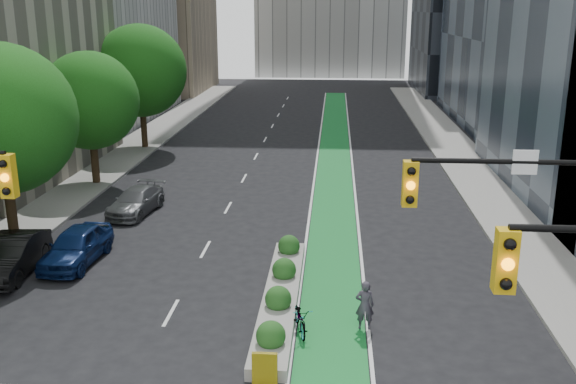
% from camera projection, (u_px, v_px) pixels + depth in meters
% --- Properties ---
extents(sidewalk_left, '(3.60, 90.00, 0.15)m').
position_uv_depth(sidewalk_left, '(101.00, 170.00, 40.81)').
color(sidewalk_left, gray).
rests_on(sidewalk_left, ground).
extents(sidewalk_right, '(3.60, 90.00, 0.15)m').
position_uv_depth(sidewalk_right, '(478.00, 177.00, 39.15)').
color(sidewalk_right, gray).
rests_on(sidewalk_right, ground).
extents(bike_lane_paint, '(2.20, 70.00, 0.01)m').
position_uv_depth(bike_lane_paint, '(334.00, 158.00, 44.58)').
color(bike_lane_paint, '#167B30').
rests_on(bike_lane_paint, ground).
extents(tree_mid, '(6.40, 6.40, 8.78)m').
position_uv_depth(tree_mid, '(0.00, 119.00, 26.78)').
color(tree_mid, black).
rests_on(tree_mid, ground).
extents(tree_midfar, '(5.60, 5.60, 7.76)m').
position_uv_depth(tree_midfar, '(90.00, 101.00, 36.53)').
color(tree_midfar, black).
rests_on(tree_midfar, ground).
extents(tree_far, '(6.60, 6.60, 9.00)m').
position_uv_depth(tree_far, '(140.00, 71.00, 45.90)').
color(tree_far, black).
rests_on(tree_far, ground).
extents(median_planter, '(1.20, 10.26, 1.10)m').
position_uv_depth(median_planter, '(281.00, 293.00, 22.60)').
color(median_planter, gray).
rests_on(median_planter, ground).
extents(bicycle, '(1.00, 1.88, 0.94)m').
position_uv_depth(bicycle, '(300.00, 318.00, 20.60)').
color(bicycle, gray).
rests_on(bicycle, ground).
extents(cyclist, '(0.62, 0.41, 1.68)m').
position_uv_depth(cyclist, '(365.00, 305.00, 20.66)').
color(cyclist, '#3C3843').
rests_on(cyclist, ground).
extents(parked_car_left_near, '(1.99, 4.46, 1.49)m').
position_uv_depth(parked_car_left_near, '(76.00, 246.00, 26.06)').
color(parked_car_left_near, '#0C1D4A').
rests_on(parked_car_left_near, ground).
extents(parked_car_left_mid, '(1.95, 4.70, 1.51)m').
position_uv_depth(parked_car_left_mid, '(11.00, 256.00, 24.96)').
color(parked_car_left_mid, black).
rests_on(parked_car_left_mid, ground).
extents(parked_car_left_far, '(2.34, 4.53, 1.26)m').
position_uv_depth(parked_car_left_far, '(136.00, 201.00, 32.46)').
color(parked_car_left_far, '#535558').
rests_on(parked_car_left_far, ground).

